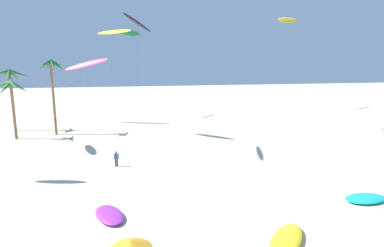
{
  "coord_description": "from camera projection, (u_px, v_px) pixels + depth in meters",
  "views": [
    {
      "loc": [
        -8.08,
        -6.99,
        10.09
      ],
      "look_at": [
        -1.95,
        17.76,
        5.36
      ],
      "focal_mm": 29.19,
      "sensor_mm": 36.0,
      "label": 1
    }
  ],
  "objects": [
    {
      "name": "grounded_kite_2",
      "position": [
        365.0,
        198.0,
        23.62
      ],
      "size": [
        3.32,
        1.91,
        0.38
      ],
      "color": "#19B2B7",
      "rests_on": "ground"
    },
    {
      "name": "flying_kite_1",
      "position": [
        129.0,
        33.0,
        60.2
      ],
      "size": [
        5.87,
        11.76,
        17.3
      ],
      "color": "green",
      "rests_on": "ground"
    },
    {
      "name": "grounded_kite_0",
      "position": [
        286.0,
        240.0,
        17.94
      ],
      "size": [
        4.06,
        4.08,
        0.43
      ],
      "color": "yellow",
      "rests_on": "ground"
    },
    {
      "name": "palm_tree_2",
      "position": [
        52.0,
        73.0,
        44.81
      ],
      "size": [
        3.93,
        3.91,
        11.03
      ],
      "color": "olive",
      "rests_on": "ground"
    },
    {
      "name": "palm_tree_1",
      "position": [
        11.0,
        91.0,
        42.42
      ],
      "size": [
        4.59,
        4.35,
        8.13
      ],
      "color": "olive",
      "rests_on": "ground"
    },
    {
      "name": "grounded_kite_1",
      "position": [
        109.0,
        215.0,
        21.02
      ],
      "size": [
        2.59,
        3.59,
        0.4
      ],
      "color": "purple",
      "rests_on": "ground"
    },
    {
      "name": "palm_tree_0",
      "position": [
        10.0,
        81.0,
        47.64
      ],
      "size": [
        4.95,
        5.01,
        9.59
      ],
      "color": "brown",
      "rests_on": "ground"
    },
    {
      "name": "flying_kite_0",
      "position": [
        288.0,
        20.0,
        71.07
      ],
      "size": [
        6.75,
        7.4,
        21.37
      ],
      "color": "yellow",
      "rests_on": "ground"
    },
    {
      "name": "beach_umbrella",
      "position": [
        131.0,
        245.0,
        14.09
      ],
      "size": [
        2.01,
        2.01,
        2.33
      ],
      "color": "beige",
      "rests_on": "ground"
    },
    {
      "name": "flying_kite_8",
      "position": [
        114.0,
        32.0,
        42.26
      ],
      "size": [
        5.17,
        11.75,
        15.03
      ],
      "color": "yellow",
      "rests_on": "ground"
    },
    {
      "name": "flying_kite_7",
      "position": [
        138.0,
        23.0,
        33.83
      ],
      "size": [
        4.18,
        6.13,
        15.59
      ],
      "color": "black",
      "rests_on": "ground"
    },
    {
      "name": "person_near_left",
      "position": [
        116.0,
        158.0,
        31.6
      ],
      "size": [
        0.51,
        0.21,
        1.61
      ],
      "color": "black",
      "rests_on": "ground"
    },
    {
      "name": "flying_kite_4",
      "position": [
        87.0,
        64.0,
        53.74
      ],
      "size": [
        7.67,
        10.45,
        11.78
      ],
      "color": "#EA5193",
      "rests_on": "ground"
    }
  ]
}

